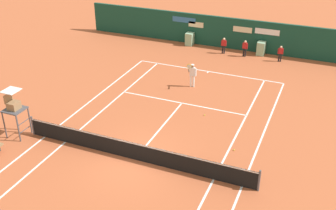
% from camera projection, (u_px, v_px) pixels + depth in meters
% --- Properties ---
extents(ground_plane, '(80.00, 80.00, 0.01)m').
position_uv_depth(ground_plane, '(140.00, 153.00, 20.44)').
color(ground_plane, '#B25633').
extents(tennis_net, '(12.10, 0.10, 1.07)m').
position_uv_depth(tennis_net, '(134.00, 151.00, 19.73)').
color(tennis_net, '#4C4C51').
rests_on(tennis_net, ground_plane).
extents(sponsor_back_wall, '(25.00, 1.02, 2.52)m').
position_uv_depth(sponsor_back_wall, '(229.00, 34.00, 33.23)').
color(sponsor_back_wall, '#144233').
rests_on(sponsor_back_wall, ground_plane).
extents(umpire_chair, '(1.00, 1.00, 2.66)m').
position_uv_depth(umpire_chair, '(14.00, 107.00, 21.13)').
color(umpire_chair, '#47474C').
rests_on(umpire_chair, ground_plane).
extents(player_on_baseline, '(0.50, 0.79, 1.82)m').
position_uv_depth(player_on_baseline, '(192.00, 73.00, 26.79)').
color(player_on_baseline, white).
rests_on(player_on_baseline, ground_plane).
extents(ball_kid_right_post, '(0.41, 0.20, 1.23)m').
position_uv_depth(ball_kid_right_post, '(280.00, 53.00, 30.87)').
color(ball_kid_right_post, black).
rests_on(ball_kid_right_post, ground_plane).
extents(ball_kid_left_post, '(0.43, 0.21, 1.30)m').
position_uv_depth(ball_kid_left_post, '(245.00, 47.00, 31.78)').
color(ball_kid_left_post, black).
rests_on(ball_kid_left_post, ground_plane).
extents(ball_kid_centre_post, '(0.43, 0.18, 1.29)m').
position_uv_depth(ball_kid_centre_post, '(224.00, 45.00, 32.36)').
color(ball_kid_centre_post, black).
rests_on(ball_kid_centre_post, ground_plane).
extents(tennis_ball_near_service_line, '(0.07, 0.07, 0.07)m').
position_uv_depth(tennis_ball_near_service_line, '(234.00, 150.00, 20.63)').
color(tennis_ball_near_service_line, '#CCE033').
rests_on(tennis_ball_near_service_line, ground_plane).
extents(tennis_ball_by_sideline, '(0.07, 0.07, 0.07)m').
position_uv_depth(tennis_ball_by_sideline, '(205.00, 115.00, 23.80)').
color(tennis_ball_by_sideline, '#CCE033').
rests_on(tennis_ball_by_sideline, ground_plane).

